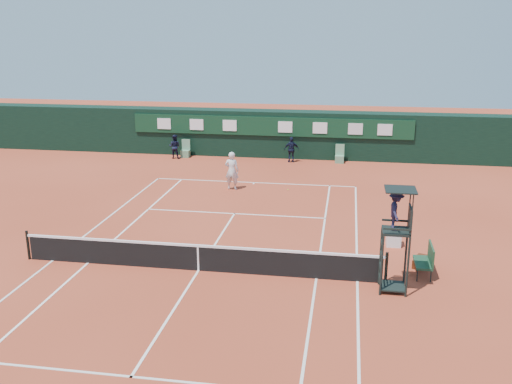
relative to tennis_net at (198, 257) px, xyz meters
The scene contains 14 objects.
ground 0.51m from the tennis_net, ahead, with size 90.00×90.00×0.00m, color #AF4329.
court_lines 0.50m from the tennis_net, ahead, with size 11.05×23.85×0.01m.
tennis_net is the anchor object (origin of this frame).
back_wall 18.77m from the tennis_net, 90.00° to the left, with size 40.00×1.65×3.00m.
linesman_chair_left 18.33m from the tennis_net, 107.46° to the left, with size 0.55×0.50×1.15m.
linesman_chair_right 18.05m from the tennis_net, 75.57° to the left, with size 0.55×0.50×1.15m.
umpire_chair 6.87m from the tennis_net, ahead, with size 0.96×0.95×3.42m.
player_bench 7.84m from the tennis_net, ahead, with size 0.56×1.20×1.10m.
tennis_bag 7.89m from the tennis_net, 12.29° to the left, with size 0.36×0.83×0.31m, color black.
cooler 7.75m from the tennis_net, 27.22° to the left, with size 0.57×0.57×0.65m.
tennis_ball 10.89m from the tennis_net, 79.46° to the left, with size 0.07×0.07×0.07m, color #C9DC33.
player 10.45m from the tennis_net, 95.14° to the left, with size 0.73×0.48×2.01m, color silver.
ball_kid_left 18.06m from the tennis_net, 109.64° to the left, with size 0.75×0.59×1.55m, color black.
ball_kid_right 17.21m from the tennis_net, 85.00° to the left, with size 0.94×0.39×1.61m, color black.
Camera 1 is at (4.95, -17.83, 8.20)m, focal length 40.00 mm.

